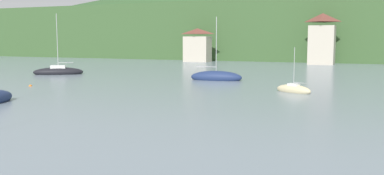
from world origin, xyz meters
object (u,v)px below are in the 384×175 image
shore_building_westcentral (322,40)px  sailboat_far_8 (216,77)px  sailboat_far_2 (294,90)px  shore_building_west (197,46)px  sailboat_far_7 (58,72)px  mooring_buoy_near (30,86)px

shore_building_westcentral → sailboat_far_8: (-9.48, -45.35, -5.22)m
shore_building_westcentral → sailboat_far_2: shore_building_westcentral is taller
shore_building_west → sailboat_far_8: (21.07, -44.50, -3.69)m
sailboat_far_7 → sailboat_far_2: bearing=134.0°
shore_building_westcentral → mooring_buoy_near: size_ratio=30.15×
shore_building_westcentral → sailboat_far_7: bearing=-128.7°
sailboat_far_2 → sailboat_far_7: (-39.70, 8.87, 0.13)m
shore_building_west → mooring_buoy_near: shore_building_west is taller
sailboat_far_7 → shore_building_westcentral: bearing=-162.1°
shore_building_west → sailboat_far_7: (-6.28, -45.16, -3.69)m
shore_building_west → sailboat_far_8: bearing=-64.7°
shore_building_west → shore_building_westcentral: bearing=1.6°
sailboat_far_7 → sailboat_far_8: size_ratio=1.10×
sailboat_far_8 → mooring_buoy_near: size_ratio=24.23×
sailboat_far_7 → mooring_buoy_near: sailboat_far_7 is taller
shore_building_west → sailboat_far_8: sailboat_far_8 is taller
shore_building_west → shore_building_westcentral: (30.55, 0.85, 1.53)m
shore_building_westcentral → sailboat_far_7: shore_building_westcentral is taller
sailboat_far_8 → sailboat_far_2: bearing=-44.4°
shore_building_westcentral → mooring_buoy_near: shore_building_westcentral is taller
shore_building_west → sailboat_far_8: size_ratio=0.91×
sailboat_far_2 → sailboat_far_7: sailboat_far_7 is taller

